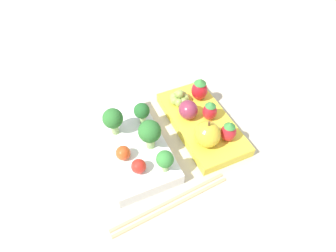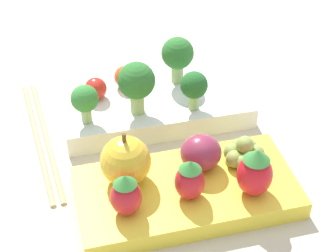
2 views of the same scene
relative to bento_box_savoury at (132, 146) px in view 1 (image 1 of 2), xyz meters
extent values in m
plane|color=#BCB29E|center=(0.01, -0.08, -0.01)|extent=(4.00, 4.00, 0.00)
cube|color=white|center=(0.00, 0.00, 0.00)|extent=(0.22, 0.13, 0.02)
cube|color=yellow|center=(0.01, -0.15, 0.00)|extent=(0.22, 0.13, 0.02)
cylinder|color=#93B770|center=(-0.02, -0.03, 0.02)|extent=(0.02, 0.02, 0.02)
sphere|color=#2D702D|center=(-0.02, -0.03, 0.05)|extent=(0.04, 0.04, 0.04)
cylinder|color=#93B770|center=(-0.08, -0.04, 0.02)|extent=(0.01, 0.01, 0.02)
sphere|color=#388438|center=(-0.08, -0.04, 0.04)|extent=(0.03, 0.03, 0.03)
cylinder|color=#93B770|center=(0.03, 0.02, 0.02)|extent=(0.01, 0.01, 0.02)
sphere|color=#2D702D|center=(0.03, 0.02, 0.05)|extent=(0.04, 0.04, 0.04)
cylinder|color=#93B770|center=(0.04, -0.03, 0.02)|extent=(0.01, 0.01, 0.02)
sphere|color=#236028|center=(0.04, -0.03, 0.04)|extent=(0.03, 0.03, 0.03)
sphere|color=red|center=(-0.06, 0.00, 0.02)|extent=(0.03, 0.03, 0.03)
sphere|color=#DB4C1E|center=(-0.03, 0.02, 0.03)|extent=(0.03, 0.03, 0.03)
sphere|color=gold|center=(-0.04, -0.13, 0.03)|extent=(0.05, 0.05, 0.05)
cylinder|color=brown|center=(-0.04, -0.13, 0.06)|extent=(0.00, 0.00, 0.01)
ellipsoid|color=red|center=(0.01, -0.16, 0.03)|extent=(0.03, 0.03, 0.04)
cone|color=#388438|center=(0.01, -0.16, 0.05)|extent=(0.02, 0.02, 0.01)
ellipsoid|color=red|center=(-0.05, -0.17, 0.03)|extent=(0.03, 0.03, 0.04)
cone|color=#388438|center=(-0.05, -0.17, 0.05)|extent=(0.02, 0.02, 0.01)
ellipsoid|color=red|center=(0.07, -0.16, 0.03)|extent=(0.03, 0.03, 0.04)
cone|color=#388438|center=(0.07, -0.16, 0.05)|extent=(0.02, 0.02, 0.01)
ellipsoid|color=#892D47|center=(0.03, -0.12, 0.03)|extent=(0.04, 0.04, 0.04)
sphere|color=#8EA84C|center=(0.09, -0.12, 0.02)|extent=(0.02, 0.02, 0.02)
sphere|color=#8EA84C|center=(0.08, -0.11, 0.02)|extent=(0.02, 0.02, 0.02)
sphere|color=#8EA84C|center=(0.07, -0.11, 0.02)|extent=(0.02, 0.02, 0.02)
sphere|color=#8EA84C|center=(0.06, -0.12, 0.02)|extent=(0.02, 0.02, 0.02)
sphere|color=#8EA84C|center=(0.06, -0.13, 0.02)|extent=(0.02, 0.02, 0.02)
sphere|color=#8EA84C|center=(0.07, -0.13, 0.02)|extent=(0.02, 0.02, 0.02)
sphere|color=#8EA84C|center=(0.08, -0.13, 0.02)|extent=(0.02, 0.02, 0.02)
sphere|color=#8EA84C|center=(0.07, -0.12, 0.03)|extent=(0.02, 0.02, 0.02)
cylinder|color=tan|center=(-0.12, -0.03, -0.01)|extent=(0.04, 0.21, 0.01)
cylinder|color=tan|center=(-0.13, -0.03, -0.01)|extent=(0.04, 0.21, 0.01)
camera|label=1|loc=(-0.34, 0.04, 0.44)|focal=32.00mm
camera|label=2|loc=(-0.06, -0.52, 0.38)|focal=60.00mm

